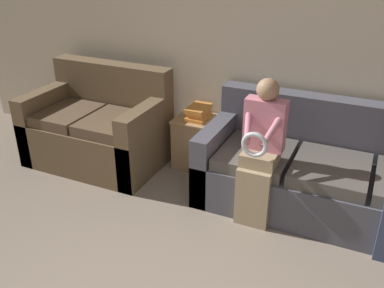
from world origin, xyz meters
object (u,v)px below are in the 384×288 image
couch_side (99,130)px  side_shelf (198,141)px  couch_main (331,176)px  book_stack (198,113)px  child_left_seated (261,148)px

couch_side → side_shelf: couch_side is taller
couch_main → couch_side: couch_side is taller
couch_side → book_stack: 1.09m
couch_side → book_stack: bearing=18.5°
couch_main → book_stack: bearing=169.9°
book_stack → couch_side: bearing=-161.5°
couch_side → book_stack: size_ratio=4.47×
book_stack → couch_main: bearing=-10.1°
child_left_seated → side_shelf: (-0.84, 0.64, -0.39)m
side_shelf → child_left_seated: bearing=-37.3°
couch_side → child_left_seated: child_left_seated is taller
child_left_seated → side_shelf: bearing=142.7°
couch_main → child_left_seated: (-0.54, -0.40, 0.35)m
side_shelf → book_stack: book_stack is taller
couch_main → side_shelf: bearing=170.0°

